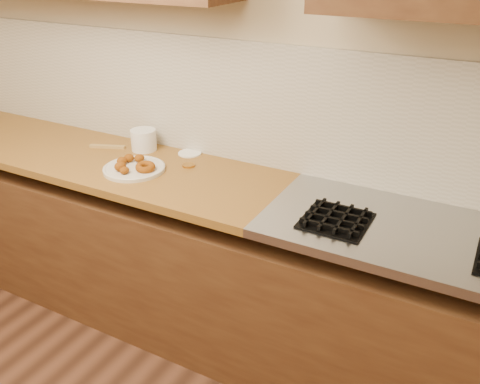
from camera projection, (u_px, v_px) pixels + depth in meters
name	position (u px, v px, depth m)	size (l,w,h in m)	color
wall_back	(213.00, 68.00, 2.48)	(4.00, 0.02, 2.70)	beige
base_cabinet	(186.00, 264.00, 2.67)	(3.60, 0.60, 0.77)	#54341B
butcher_block	(81.00, 155.00, 2.72)	(2.30, 0.62, 0.04)	brown
stovetop	(429.00, 238.00, 1.96)	(1.30, 0.62, 0.04)	#9EA0A5
backsplash	(212.00, 99.00, 2.54)	(3.60, 0.02, 0.60)	#BBB6AA
burner_grates	(420.00, 239.00, 1.89)	(0.91, 0.26, 0.03)	black
donut_plate	(134.00, 169.00, 2.49)	(0.30, 0.30, 0.02)	beige
ring_donut	(145.00, 167.00, 2.44)	(0.10, 0.10, 0.03)	brown
fried_dough_chunks	(127.00, 163.00, 2.48)	(0.14, 0.21, 0.05)	brown
plastic_tub	(144.00, 140.00, 2.71)	(0.13, 0.13, 0.11)	white
tub_lid	(190.00, 153.00, 2.68)	(0.12, 0.12, 0.01)	white
brass_jar_lid	(189.00, 165.00, 2.53)	(0.06, 0.06, 0.01)	#BC822F
wooden_utensil	(107.00, 147.00, 2.76)	(0.20, 0.02, 0.02)	#A68448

